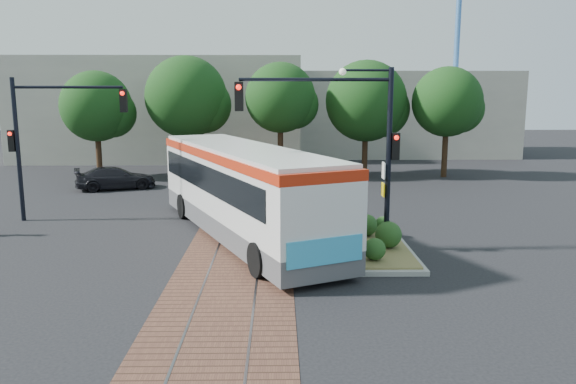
# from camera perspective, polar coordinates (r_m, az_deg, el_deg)

# --- Properties ---
(ground) EXTENTS (120.00, 120.00, 0.00)m
(ground) POSITION_cam_1_polar(r_m,az_deg,el_deg) (20.31, -4.89, -5.36)
(ground) COLOR black
(ground) RESTS_ON ground
(trackbed) EXTENTS (3.60, 40.00, 0.02)m
(trackbed) POSITION_cam_1_polar(r_m,az_deg,el_deg) (24.18, -4.25, -2.80)
(trackbed) COLOR brown
(trackbed) RESTS_ON ground
(tree_row) EXTENTS (26.40, 5.60, 7.67)m
(tree_row) POSITION_cam_1_polar(r_m,az_deg,el_deg) (35.94, -1.25, 9.28)
(tree_row) COLOR #382314
(tree_row) RESTS_ON ground
(warehouses) EXTENTS (40.00, 13.00, 8.00)m
(warehouses) POSITION_cam_1_polar(r_m,az_deg,el_deg) (48.33, -3.25, 8.28)
(warehouses) COLOR #ADA899
(warehouses) RESTS_ON ground
(crane) EXTENTS (8.00, 0.50, 18.00)m
(crane) POSITION_cam_1_polar(r_m,az_deg,el_deg) (56.29, 16.85, 15.35)
(crane) COLOR #3F72B2
(crane) RESTS_ON ground
(city_bus) EXTENTS (7.70, 12.78, 3.43)m
(city_bus) POSITION_cam_1_polar(r_m,az_deg,el_deg) (21.04, -4.64, 0.52)
(city_bus) COLOR #4E4E51
(city_bus) RESTS_ON ground
(traffic_island) EXTENTS (2.20, 5.20, 1.13)m
(traffic_island) POSITION_cam_1_polar(r_m,az_deg,el_deg) (19.61, 9.16, -5.03)
(traffic_island) COLOR gray
(traffic_island) RESTS_ON ground
(signal_pole_main) EXTENTS (5.49, 0.46, 6.00)m
(signal_pole_main) POSITION_cam_1_polar(r_m,az_deg,el_deg) (18.91, 6.57, 6.25)
(signal_pole_main) COLOR black
(signal_pole_main) RESTS_ON ground
(signal_pole_left) EXTENTS (4.99, 0.34, 6.00)m
(signal_pole_left) POSITION_cam_1_polar(r_m,az_deg,el_deg) (25.52, -23.58, 5.83)
(signal_pole_left) COLOR black
(signal_pole_left) RESTS_ON ground
(parked_car) EXTENTS (4.67, 3.10, 1.26)m
(parked_car) POSITION_cam_1_polar(r_m,az_deg,el_deg) (32.96, -17.11, 1.37)
(parked_car) COLOR black
(parked_car) RESTS_ON ground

